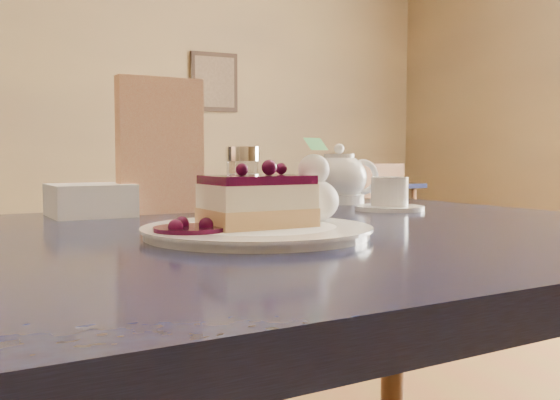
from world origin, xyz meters
name	(u,v)px	position (x,y,z in m)	size (l,w,h in m)	color
main_table	(238,295)	(0.23, 0.09, 0.72)	(1.37, 0.98, 0.80)	#131A3E
dessert_plate	(257,232)	(0.23, 0.04, 0.81)	(0.28, 0.28, 0.01)	white
cheesecake_slice	(257,202)	(0.23, 0.04, 0.85)	(0.14, 0.10, 0.06)	#E4B17D
whipped_cream	(314,201)	(0.32, 0.06, 0.84)	(0.07, 0.07, 0.06)	white
berry_sauce	(190,229)	(0.14, 0.02, 0.82)	(0.09, 0.09, 0.01)	black
tea_set	(348,182)	(0.59, 0.44, 0.85)	(0.18, 0.31, 0.11)	white
menu_card	(161,146)	(0.20, 0.40, 0.92)	(0.15, 0.03, 0.24)	beige
sugar_shaker	(243,177)	(0.36, 0.43, 0.86)	(0.06, 0.06, 0.12)	white
napkin_stack	(90,200)	(0.08, 0.40, 0.83)	(0.13, 0.13, 0.05)	white
bg_table_far_right	(352,259)	(2.55, 3.68, 0.06)	(0.98, 1.67, 1.11)	#131A3E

